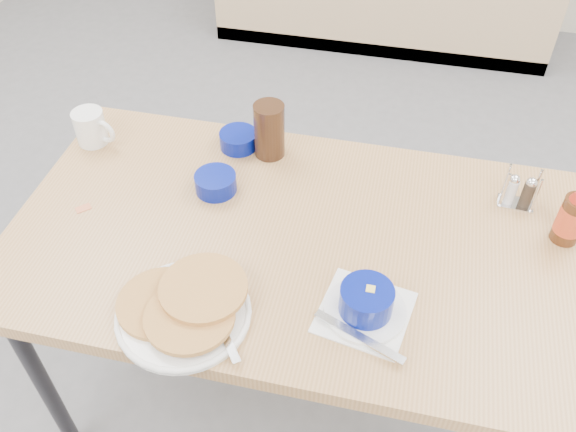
% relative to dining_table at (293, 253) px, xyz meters
% --- Properties ---
extents(dining_table, '(1.40, 0.80, 0.76)m').
position_rel_dining_table_xyz_m(dining_table, '(0.00, 0.00, 0.00)').
color(dining_table, tan).
rests_on(dining_table, ground).
extents(pancake_plate, '(0.31, 0.29, 0.05)m').
position_rel_dining_table_xyz_m(pancake_plate, '(-0.18, -0.28, 0.08)').
color(pancake_plate, white).
rests_on(pancake_plate, dining_table).
extents(coffee_mug, '(0.13, 0.09, 0.10)m').
position_rel_dining_table_xyz_m(coffee_mug, '(-0.64, 0.24, 0.11)').
color(coffee_mug, white).
rests_on(coffee_mug, dining_table).
extents(grits_setting, '(0.22, 0.23, 0.08)m').
position_rel_dining_table_xyz_m(grits_setting, '(0.20, -0.19, 0.10)').
color(grits_setting, white).
rests_on(grits_setting, dining_table).
extents(creamer_bowl, '(0.11, 0.11, 0.05)m').
position_rel_dining_table_xyz_m(creamer_bowl, '(-0.23, 0.31, 0.09)').
color(creamer_bowl, navy).
rests_on(creamer_bowl, dining_table).
extents(butter_bowl, '(0.11, 0.11, 0.05)m').
position_rel_dining_table_xyz_m(butter_bowl, '(-0.23, 0.12, 0.09)').
color(butter_bowl, navy).
rests_on(butter_bowl, dining_table).
extents(amber_tumbler, '(0.09, 0.09, 0.16)m').
position_rel_dining_table_xyz_m(amber_tumbler, '(-0.13, 0.30, 0.14)').
color(amber_tumbler, '#321C0F').
rests_on(amber_tumbler, dining_table).
extents(condiment_caddy, '(0.09, 0.06, 0.11)m').
position_rel_dining_table_xyz_m(condiment_caddy, '(0.53, 0.24, 0.10)').
color(condiment_caddy, silver).
rests_on(condiment_caddy, dining_table).
extents(syrup_bottle, '(0.07, 0.07, 0.17)m').
position_rel_dining_table_xyz_m(syrup_bottle, '(0.64, 0.14, 0.14)').
color(syrup_bottle, '#47230F').
rests_on(syrup_bottle, dining_table).
extents(sugar_wrapper, '(0.04, 0.04, 0.00)m').
position_rel_dining_table_xyz_m(sugar_wrapper, '(-0.54, -0.03, 0.06)').
color(sugar_wrapper, '#DA7248').
rests_on(sugar_wrapper, dining_table).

